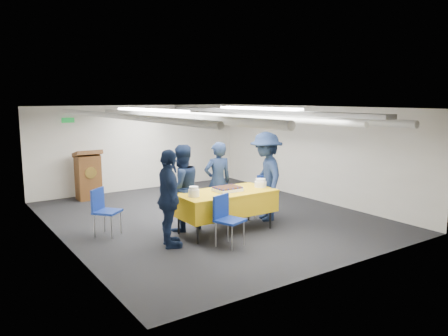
# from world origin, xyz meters

# --- Properties ---
(ground) EXTENTS (7.00, 7.00, 0.00)m
(ground) POSITION_xyz_m (0.00, 0.00, 0.00)
(ground) COLOR black
(ground) RESTS_ON ground
(room_shell) EXTENTS (6.00, 7.00, 2.30)m
(room_shell) POSITION_xyz_m (0.09, 0.41, 1.81)
(room_shell) COLOR silver
(room_shell) RESTS_ON ground
(serving_table) EXTENTS (1.87, 0.93, 0.77)m
(serving_table) POSITION_xyz_m (-0.29, -1.04, 0.56)
(serving_table) COLOR black
(serving_table) RESTS_ON ground
(sheet_cake) EXTENTS (0.50, 0.38, 0.09)m
(sheet_cake) POSITION_xyz_m (-0.24, -1.05, 0.81)
(sheet_cake) COLOR white
(sheet_cake) RESTS_ON serving_table
(plate_stack_left) EXTENTS (0.19, 0.19, 0.18)m
(plate_stack_left) POSITION_xyz_m (-1.00, -1.09, 0.85)
(plate_stack_left) COLOR white
(plate_stack_left) RESTS_ON serving_table
(plate_stack_right) EXTENTS (0.23, 0.23, 0.16)m
(plate_stack_right) POSITION_xyz_m (0.51, -1.09, 0.84)
(plate_stack_right) COLOR white
(plate_stack_right) RESTS_ON serving_table
(podium) EXTENTS (0.62, 0.53, 1.25)m
(podium) POSITION_xyz_m (-1.60, 3.05, 0.61)
(podium) COLOR brown
(podium) RESTS_ON ground
(chair_near) EXTENTS (0.53, 0.53, 0.87)m
(chair_near) POSITION_xyz_m (-0.73, -1.71, 0.53)
(chair_near) COLOR gray
(chair_near) RESTS_ON ground
(chair_right) EXTENTS (0.59, 0.59, 0.87)m
(chair_right) POSITION_xyz_m (0.99, -0.67, 0.53)
(chair_right) COLOR gray
(chair_right) RESTS_ON ground
(chair_left) EXTENTS (0.59, 0.59, 0.87)m
(chair_left) POSITION_xyz_m (-2.27, 0.01, 0.53)
(chair_left) COLOR gray
(chair_left) RESTS_ON ground
(sailor_a) EXTENTS (0.64, 0.46, 1.62)m
(sailor_a) POSITION_xyz_m (-0.01, -0.36, 0.81)
(sailor_a) COLOR black
(sailor_a) RESTS_ON ground
(sailor_b) EXTENTS (0.82, 0.65, 1.64)m
(sailor_b) POSITION_xyz_m (-0.92, -0.50, 0.82)
(sailor_b) COLOR black
(sailor_b) RESTS_ON ground
(sailor_c) EXTENTS (0.69, 1.05, 1.66)m
(sailor_c) POSITION_xyz_m (-1.55, -1.22, 0.83)
(sailor_c) COLOR black
(sailor_c) RESTS_ON ground
(sailor_d) EXTENTS (1.08, 1.35, 1.82)m
(sailor_d) POSITION_xyz_m (0.85, -0.85, 0.91)
(sailor_d) COLOR black
(sailor_d) RESTS_ON ground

